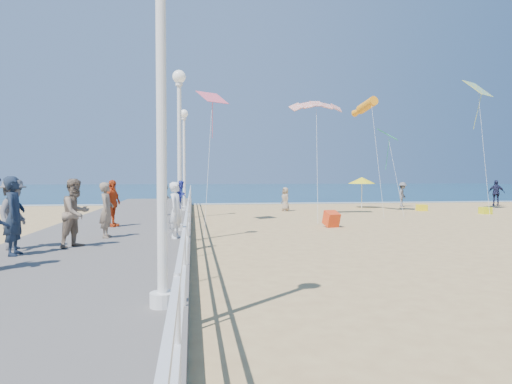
{
  "coord_description": "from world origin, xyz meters",
  "views": [
    {
      "loc": [
        -4.94,
        -15.38,
        2.21
      ],
      "look_at": [
        -2.5,
        2.0,
        1.6
      ],
      "focal_mm": 32.0,
      "sensor_mm": 36.0,
      "label": 1
    }
  ],
  "objects": [
    {
      "name": "spectator_5",
      "position": [
        -6.26,
        6.13,
        1.18
      ],
      "size": [
        0.63,
        1.49,
        1.56
      ],
      "primitive_type": "imported",
      "rotation": [
        0.0,
        0.0,
        1.69
      ],
      "color": "slate",
      "rests_on": "boardwalk"
    },
    {
      "name": "spectator_2",
      "position": [
        -9.32,
        -3.46,
        1.29
      ],
      "size": [
        0.7,
        1.17,
        1.77
      ],
      "primitive_type": "imported",
      "rotation": [
        0.0,
        0.0,
        1.53
      ],
      "color": "#56555A",
      "rests_on": "boardwalk"
    },
    {
      "name": "lamp_post_near",
      "position": [
        -5.35,
        -9.0,
        3.66
      ],
      "size": [
        0.44,
        0.44,
        5.32
      ],
      "color": "white",
      "rests_on": "boardwalk"
    },
    {
      "name": "kite_diamond_pink",
      "position": [
        -3.99,
        5.95,
        5.86
      ],
      "size": [
        1.55,
        1.5,
        0.63
      ],
      "primitive_type": "cube",
      "rotation": [
        0.54,
        0.0,
        0.56
      ],
      "color": "#F25970"
    },
    {
      "name": "surf_line",
      "position": [
        0.0,
        20.5,
        0.03
      ],
      "size": [
        160.0,
        1.2,
        0.04
      ],
      "primitive_type": "cube",
      "color": "silver",
      "rests_on": "ground"
    },
    {
      "name": "spectator_0",
      "position": [
        -8.97,
        -4.34,
        1.31
      ],
      "size": [
        0.48,
        0.69,
        1.81
      ],
      "primitive_type": "imported",
      "rotation": [
        0.0,
        0.0,
        1.65
      ],
      "color": "#172234",
      "rests_on": "boardwalk"
    },
    {
      "name": "box_kite",
      "position": [
        1.02,
        3.61,
        0.3
      ],
      "size": [
        0.69,
        0.81,
        0.74
      ],
      "primitive_type": "cube",
      "rotation": [
        0.31,
        0.0,
        0.21
      ],
      "color": "red",
      "rests_on": "ground"
    },
    {
      "name": "spectator_6",
      "position": [
        -7.44,
        -1.52,
        1.22
      ],
      "size": [
        0.4,
        0.6,
        1.63
      ],
      "primitive_type": "imported",
      "rotation": [
        0.0,
        0.0,
        1.56
      ],
      "color": "#816D59",
      "rests_on": "boardwalk"
    },
    {
      "name": "kite_diamond_multi",
      "position": [
        12.83,
        11.16,
        7.7
      ],
      "size": [
        2.02,
        1.88,
        1.06
      ],
      "primitive_type": "cube",
      "rotation": [
        0.71,
        0.0,
        0.53
      ],
      "color": "#187FD3"
    },
    {
      "name": "lamp_post_far",
      "position": [
        -5.35,
        9.0,
        3.66
      ],
      "size": [
        0.44,
        0.44,
        5.32
      ],
      "color": "white",
      "rests_on": "boardwalk"
    },
    {
      "name": "boardwalk",
      "position": [
        -7.5,
        0.0,
        0.2
      ],
      "size": [
        5.0,
        44.0,
        0.4
      ],
      "primitive_type": "cube",
      "color": "slate",
      "rests_on": "ground"
    },
    {
      "name": "ocean",
      "position": [
        0.0,
        65.0,
        0.01
      ],
      "size": [
        160.0,
        90.0,
        0.05
      ],
      "primitive_type": "cube",
      "color": "#0D3250",
      "rests_on": "ground"
    },
    {
      "name": "beach_chair_left",
      "position": [
        9.55,
        11.84,
        0.2
      ],
      "size": [
        0.55,
        0.55,
        0.4
      ],
      "primitive_type": "cube",
      "color": "yellow",
      "rests_on": "ground"
    },
    {
      "name": "kite_windsock",
      "position": [
        5.44,
        10.8,
        6.45
      ],
      "size": [
        1.02,
        2.73,
        1.09
      ],
      "primitive_type": "cylinder",
      "rotation": [
        1.36,
        0.0,
        0.17
      ],
      "color": "orange"
    },
    {
      "name": "lamp_post_mid",
      "position": [
        -5.35,
        0.0,
        3.66
      ],
      "size": [
        0.44,
        0.44,
        5.32
      ],
      "color": "white",
      "rests_on": "boardwalk"
    },
    {
      "name": "railing",
      "position": [
        -5.05,
        0.0,
        1.25
      ],
      "size": [
        0.05,
        42.0,
        0.55
      ],
      "color": "white",
      "rests_on": "boardwalk"
    },
    {
      "name": "spectator_3",
      "position": [
        -7.79,
        1.45,
        1.24
      ],
      "size": [
        0.77,
        1.07,
        1.68
      ],
      "primitive_type": "imported",
      "rotation": [
        0.0,
        0.0,
        1.17
      ],
      "color": "#C94419",
      "rests_on": "boardwalk"
    },
    {
      "name": "beach_walker_c",
      "position": [
        0.91,
        12.86,
        0.75
      ],
      "size": [
        0.66,
        0.84,
        1.51
      ],
      "primitive_type": "imported",
      "rotation": [
        0.0,
        0.0,
        -1.3
      ],
      "color": "gray",
      "rests_on": "ground"
    },
    {
      "name": "kite_parafoil",
      "position": [
        1.81,
        8.98,
        6.17
      ],
      "size": [
        2.94,
        0.94,
        0.65
      ],
      "primitive_type": null,
      "rotation": [
        0.44,
        0.0,
        0.0
      ],
      "color": "red"
    },
    {
      "name": "ground",
      "position": [
        0.0,
        0.0,
        0.0
      ],
      "size": [
        160.0,
        160.0,
        0.0
      ],
      "primitive_type": "plane",
      "color": "tan",
      "rests_on": "ground"
    },
    {
      "name": "kite_diamond_green",
      "position": [
        7.07,
        11.52,
        4.78
      ],
      "size": [
        1.72,
        1.79,
        0.72
      ],
      "primitive_type": "cube",
      "rotation": [
        0.53,
        0.0,
        1.06
      ],
      "color": "#25B07B"
    },
    {
      "name": "spectator_1",
      "position": [
        -7.88,
        -3.29,
        1.28
      ],
      "size": [
        1.01,
        1.07,
        1.75
      ],
      "primitive_type": "imported",
      "rotation": [
        0.0,
        0.0,
        1.03
      ],
      "color": "#836E5A",
      "rests_on": "boardwalk"
    },
    {
      "name": "woman_holding_toddler",
      "position": [
        -5.4,
        -2.0,
        1.22
      ],
      "size": [
        0.58,
        0.7,
        1.64
      ],
      "primitive_type": "imported",
      "rotation": [
        0.0,
        0.0,
        1.2
      ],
      "color": "white",
      "rests_on": "boardwalk"
    },
    {
      "name": "beach_umbrella",
      "position": [
        6.73,
        14.91,
        1.91
      ],
      "size": [
        1.9,
        1.9,
        2.14
      ],
      "color": "white",
      "rests_on": "ground"
    },
    {
      "name": "beach_walker_a",
      "position": [
        10.17,
        15.79,
        0.89
      ],
      "size": [
        1.23,
        1.31,
        1.78
      ],
      "primitive_type": "imported",
      "rotation": [
        0.0,
        0.0,
        0.91
      ],
      "color": "slate",
      "rests_on": "ground"
    },
    {
      "name": "beach_walker_b",
      "position": [
        17.53,
        15.74,
        0.96
      ],
      "size": [
        1.21,
        0.96,
        1.92
      ],
      "primitive_type": "imported",
      "rotation": [
        0.0,
        0.0,
        2.63
      ],
      "color": "#1B1E3D",
      "rests_on": "ground"
    },
    {
      "name": "beach_chair_right",
      "position": [
        12.07,
        9.1,
        0.2
      ],
      "size": [
        0.55,
        0.55,
        0.4
      ],
      "primitive_type": "cube",
      "color": "yellow",
      "rests_on": "ground"
    },
    {
      "name": "toddler_held",
      "position": [
        -5.25,
        -1.85,
        1.67
      ],
      "size": [
        0.44,
        0.49,
        0.83
      ],
      "primitive_type": "imported",
      "rotation": [
        0.0,
        0.0,
        1.2
      ],
      "color": "#303BB5",
      "rests_on": "boardwalk"
    }
  ]
}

